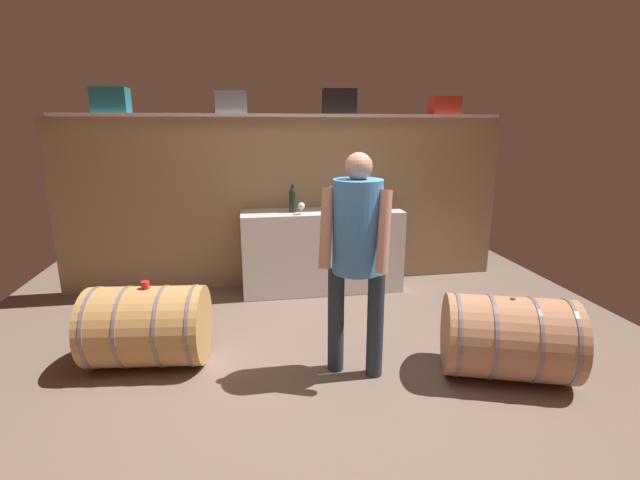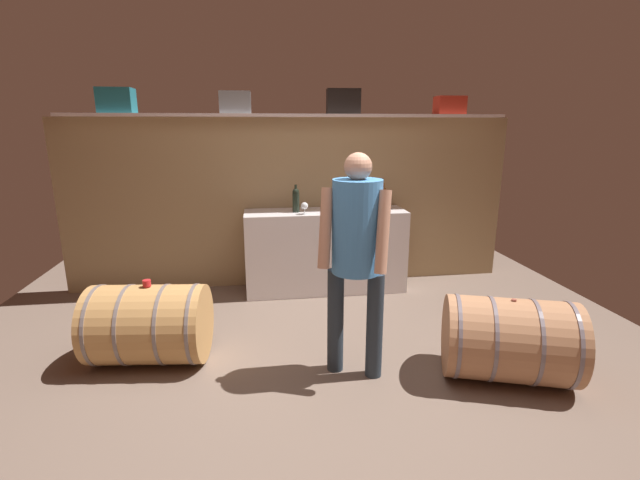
# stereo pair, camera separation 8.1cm
# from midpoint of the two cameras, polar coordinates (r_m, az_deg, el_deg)

# --- Properties ---
(ground_plane) EXTENTS (6.47, 7.88, 0.02)m
(ground_plane) POSITION_cam_midpoint_polar(r_m,az_deg,el_deg) (4.03, -1.92, -13.80)
(ground_plane) COLOR #705D50
(back_wall_panel) EXTENTS (5.27, 0.10, 1.99)m
(back_wall_panel) POSITION_cam_midpoint_polar(r_m,az_deg,el_deg) (5.38, -4.49, 4.73)
(back_wall_panel) COLOR #9E8159
(back_wall_panel) RESTS_ON ground
(high_shelf_board) EXTENTS (4.85, 0.40, 0.03)m
(high_shelf_board) POSITION_cam_midpoint_polar(r_m,az_deg,el_deg) (5.15, -4.56, 15.60)
(high_shelf_board) COLOR silver
(high_shelf_board) RESTS_ON back_wall_panel
(toolcase_teal) EXTENTS (0.35, 0.28, 0.26)m
(toolcase_teal) POSITION_cam_midpoint_polar(r_m,az_deg,el_deg) (5.32, -25.60, 15.81)
(toolcase_teal) COLOR #207181
(toolcase_teal) RESTS_ON high_shelf_board
(toolcase_grey) EXTENTS (0.33, 0.29, 0.23)m
(toolcase_grey) POSITION_cam_midpoint_polar(r_m,az_deg,el_deg) (5.14, -11.75, 16.83)
(toolcase_grey) COLOR #8B949B
(toolcase_grey) RESTS_ON high_shelf_board
(toolcase_black) EXTENTS (0.39, 0.25, 0.27)m
(toolcase_black) POSITION_cam_midpoint_polar(r_m,az_deg,el_deg) (5.24, 2.01, 17.28)
(toolcase_black) COLOR black
(toolcase_black) RESTS_ON high_shelf_board
(toolcase_red) EXTENTS (0.33, 0.24, 0.20)m
(toolcase_red) POSITION_cam_midpoint_polar(r_m,az_deg,el_deg) (5.62, 15.23, 16.26)
(toolcase_red) COLOR red
(toolcase_red) RESTS_ON high_shelf_board
(work_cabinet) EXTENTS (1.85, 0.53, 0.95)m
(work_cabinet) POSITION_cam_midpoint_polar(r_m,az_deg,el_deg) (5.22, -0.20, -1.39)
(work_cabinet) COLOR white
(work_cabinet) RESTS_ON ground
(wine_bottle_dark) EXTENTS (0.08, 0.08, 0.31)m
(wine_bottle_dark) POSITION_cam_midpoint_polar(r_m,az_deg,el_deg) (5.02, -4.01, 5.17)
(wine_bottle_dark) COLOR black
(wine_bottle_dark) RESTS_ON work_cabinet
(wine_bottle_amber) EXTENTS (0.07, 0.07, 0.29)m
(wine_bottle_amber) POSITION_cam_midpoint_polar(r_m,az_deg,el_deg) (5.37, 7.15, 5.58)
(wine_bottle_amber) COLOR brown
(wine_bottle_amber) RESTS_ON work_cabinet
(wine_bottle_clear) EXTENTS (0.08, 0.08, 0.28)m
(wine_bottle_clear) POSITION_cam_midpoint_polar(r_m,az_deg,el_deg) (5.12, 0.95, 5.22)
(wine_bottle_clear) COLOR #B4BFB5
(wine_bottle_clear) RESTS_ON work_cabinet
(wine_glass) EXTENTS (0.08, 0.08, 0.13)m
(wine_glass) POSITION_cam_midpoint_polar(r_m,az_deg,el_deg) (4.90, -2.89, 4.32)
(wine_glass) COLOR white
(wine_glass) RESTS_ON work_cabinet
(wine_barrel_near) EXTENTS (0.98, 0.74, 0.66)m
(wine_barrel_near) POSITION_cam_midpoint_polar(r_m,az_deg,el_deg) (3.94, -21.75, -10.17)
(wine_barrel_near) COLOR tan
(wine_barrel_near) RESTS_ON ground
(wine_barrel_far) EXTENTS (1.10, 0.90, 0.65)m
(wine_barrel_far) POSITION_cam_midpoint_polar(r_m,az_deg,el_deg) (3.76, 22.37, -11.48)
(wine_barrel_far) COLOR #B17A53
(wine_barrel_far) RESTS_ON ground
(tasting_cup) EXTENTS (0.06, 0.06, 0.05)m
(tasting_cup) POSITION_cam_midpoint_polar(r_m,az_deg,el_deg) (3.80, -22.03, -5.31)
(tasting_cup) COLOR red
(tasting_cup) RESTS_ON wine_barrel_near
(winemaker_pouring) EXTENTS (0.54, 0.47, 1.72)m
(winemaker_pouring) POSITION_cam_midpoint_polar(r_m,az_deg,el_deg) (3.29, 4.03, -0.47)
(winemaker_pouring) COLOR #28333E
(winemaker_pouring) RESTS_ON ground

